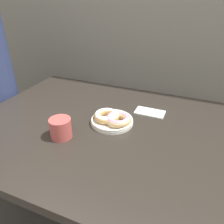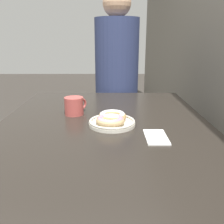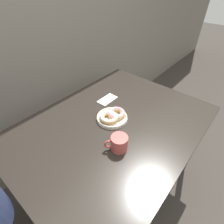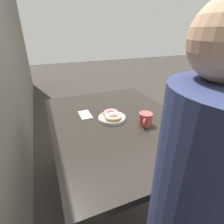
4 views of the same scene
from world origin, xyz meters
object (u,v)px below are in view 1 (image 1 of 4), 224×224
object	(u,v)px
donut_plate	(112,119)
napkin	(150,112)
coffee_mug	(60,128)
dining_table	(104,138)

from	to	relation	value
donut_plate	napkin	size ratio (longest dim) A/B	1.39
donut_plate	coffee_mug	size ratio (longest dim) A/B	1.85
donut_plate	napkin	world-z (taller)	donut_plate
napkin	donut_plate	bearing A→B (deg)	-130.14
dining_table	donut_plate	world-z (taller)	donut_plate
dining_table	napkin	bearing A→B (deg)	49.80
dining_table	donut_plate	size ratio (longest dim) A/B	6.08
coffee_mug	napkin	bearing A→B (deg)	49.26
dining_table	coffee_mug	distance (m)	0.23
dining_table	coffee_mug	size ratio (longest dim) A/B	11.25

